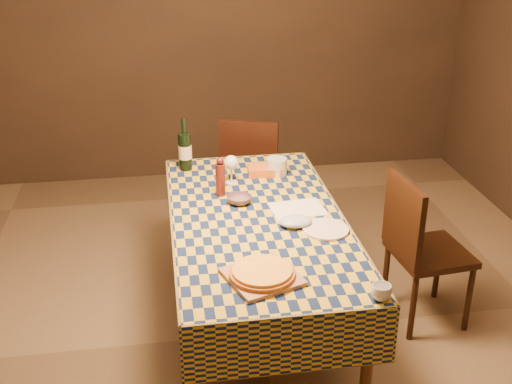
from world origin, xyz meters
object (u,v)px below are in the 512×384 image
cutting_board (262,277)px  dining_table (257,230)px  bowl (240,200)px  pizza (262,272)px  chair_far (252,169)px  wine_bottle (185,151)px  white_plate (326,229)px  chair_right (419,244)px

cutting_board → dining_table: bearing=82.9°
dining_table → bowl: (-0.07, 0.19, 0.10)m
pizza → chair_far: 1.92m
wine_bottle → chair_far: wine_bottle is taller
chair_far → bowl: bearing=-102.2°
bowl → chair_far: chair_far is taller
cutting_board → wine_bottle: size_ratio=0.90×
white_plate → dining_table: bearing=148.2°
pizza → dining_table: bearing=82.9°
bowl → wine_bottle: (-0.27, 0.55, 0.11)m
bowl → chair_right: chair_right is taller
dining_table → chair_right: chair_right is taller
wine_bottle → white_plate: 1.17m
dining_table → wine_bottle: wine_bottle is taller
wine_bottle → chair_right: size_ratio=0.36×
wine_bottle → chair_far: (0.51, 0.53, -0.37)m
chair_right → pizza: bearing=-149.3°
white_plate → chair_far: 1.51m
dining_table → white_plate: size_ratio=7.61×
dining_table → white_plate: bearing=-31.8°
dining_table → chair_right: (0.95, -0.00, -0.17)m
cutting_board → bowl: (0.00, 0.80, 0.01)m
dining_table → chair_right: bearing=-0.1°
dining_table → bowl: 0.23m
cutting_board → white_plate: size_ratio=1.26×
bowl → wine_bottle: wine_bottle is taller
white_plate → chair_far: chair_far is taller
chair_far → cutting_board: bearing=-97.2°
pizza → wine_bottle: wine_bottle is taller
wine_bottle → dining_table: bearing=-65.1°
dining_table → chair_right: 0.96m
cutting_board → chair_right: (1.03, 0.61, -0.26)m
white_plate → chair_right: chair_right is taller
chair_right → cutting_board: bearing=-149.3°
bowl → chair_far: bearing=77.8°
wine_bottle → chair_right: 1.54m
wine_bottle → white_plate: bearing=-54.6°
cutting_board → white_plate: bearing=45.1°
bowl → white_plate: bowl is taller
bowl → chair_right: 1.07m
chair_far → dining_table: bearing=-97.3°
wine_bottle → chair_far: bearing=46.2°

